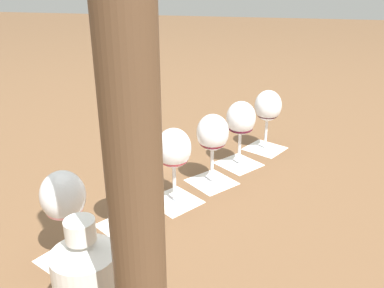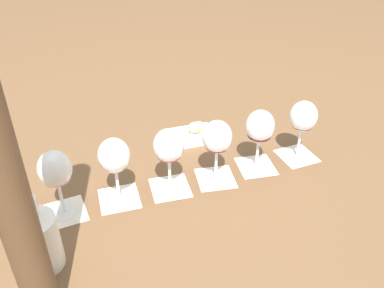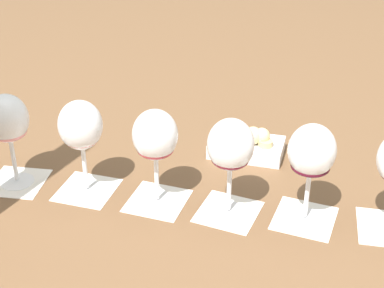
{
  "view_description": "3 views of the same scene",
  "coord_description": "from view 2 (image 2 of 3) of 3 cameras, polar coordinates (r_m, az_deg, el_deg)",
  "views": [
    {
      "loc": [
        -0.82,
        -0.17,
        0.48
      ],
      "look_at": [
        -0.0,
        -0.0,
        0.12
      ],
      "focal_mm": 38.0,
      "sensor_mm": 36.0,
      "label": 1
    },
    {
      "loc": [
        -0.65,
        -0.54,
        0.67
      ],
      "look_at": [
        -0.0,
        -0.0,
        0.12
      ],
      "focal_mm": 38.0,
      "sensor_mm": 36.0,
      "label": 2
    },
    {
      "loc": [
        -0.24,
        -0.8,
        0.59
      ],
      "look_at": [
        -0.0,
        -0.0,
        0.12
      ],
      "focal_mm": 55.0,
      "sensor_mm": 36.0,
      "label": 3
    }
  ],
  "objects": [
    {
      "name": "wine_glass_3",
      "position": [
        1.02,
        3.53,
        0.62
      ],
      "size": [
        0.08,
        0.08,
        0.17
      ],
      "color": "white",
      "rests_on": "tasting_card_3"
    },
    {
      "name": "tasting_card_2",
      "position": [
        1.06,
        -3.08,
        -6.13
      ],
      "size": [
        0.14,
        0.14,
        0.0
      ],
      "color": "silver",
      "rests_on": "ground_plane"
    },
    {
      "name": "wine_glass_0",
      "position": [
        0.96,
        -18.63,
        -3.72
      ],
      "size": [
        0.08,
        0.08,
        0.17
      ],
      "color": "white",
      "rests_on": "tasting_card_0"
    },
    {
      "name": "snack_dish",
      "position": [
        1.23,
        -0.13,
        1.32
      ],
      "size": [
        0.17,
        0.15,
        0.06
      ],
      "color": "silver",
      "rests_on": "ground_plane"
    },
    {
      "name": "tasting_card_3",
      "position": [
        1.09,
        3.32,
        -4.79
      ],
      "size": [
        0.14,
        0.14,
        0.0
      ],
      "color": "silver",
      "rests_on": "ground_plane"
    },
    {
      "name": "tasting_card_4",
      "position": [
        1.15,
        8.96,
        -3.08
      ],
      "size": [
        0.14,
        0.14,
        0.0
      ],
      "color": "silver",
      "rests_on": "ground_plane"
    },
    {
      "name": "wine_glass_4",
      "position": [
        1.08,
        9.51,
        2.17
      ],
      "size": [
        0.08,
        0.08,
        0.17
      ],
      "color": "white",
      "rests_on": "tasting_card_4"
    },
    {
      "name": "tasting_card_0",
      "position": [
        1.03,
        -17.43,
        -9.15
      ],
      "size": [
        0.13,
        0.13,
        0.0
      ],
      "color": "silver",
      "rests_on": "ground_plane"
    },
    {
      "name": "ceramic_vase",
      "position": [
        0.88,
        -21.13,
        -12.2
      ],
      "size": [
        0.09,
        0.09,
        0.17
      ],
      "color": "white",
      "rests_on": "ground_plane"
    },
    {
      "name": "wine_glass_5",
      "position": [
        1.15,
        15.32,
        3.4
      ],
      "size": [
        0.08,
        0.08,
        0.17
      ],
      "color": "white",
      "rests_on": "tasting_card_5"
    },
    {
      "name": "tasting_card_5",
      "position": [
        1.21,
        14.49,
        -1.6
      ],
      "size": [
        0.13,
        0.13,
        0.0
      ],
      "color": "silver",
      "rests_on": "ground_plane"
    },
    {
      "name": "tasting_card_1",
      "position": [
        1.04,
        -10.16,
        -7.52
      ],
      "size": [
        0.14,
        0.14,
        0.0
      ],
      "color": "silver",
      "rests_on": "ground_plane"
    },
    {
      "name": "wine_glass_1",
      "position": [
        0.97,
        -10.86,
        -2.02
      ],
      "size": [
        0.08,
        0.08,
        0.17
      ],
      "color": "white",
      "rests_on": "tasting_card_1"
    },
    {
      "name": "ground_plane",
      "position": [
        1.08,
        -0.06,
        -5.33
      ],
      "size": [
        8.0,
        8.0,
        0.0
      ],
      "primitive_type": "plane",
      "color": "brown"
    },
    {
      "name": "wine_glass_2",
      "position": [
        0.99,
        -3.28,
        -0.64
      ],
      "size": [
        0.08,
        0.08,
        0.17
      ],
      "color": "white",
      "rests_on": "tasting_card_2"
    }
  ]
}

